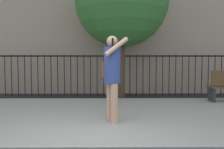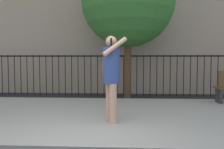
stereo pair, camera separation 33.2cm
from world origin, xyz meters
name	(u,v)px [view 1 (the left image)]	position (x,y,z in m)	size (l,w,h in m)	color
sidewalk	(94,117)	(0.00, 2.20, 0.07)	(28.00, 4.40, 0.15)	#9E9B93
iron_fence	(100,70)	(0.00, 5.90, 1.02)	(12.03, 0.04, 1.60)	black
pedestrian_on_phone	(112,72)	(0.40, 1.46, 1.18)	(0.57, 0.73, 1.76)	tan
street_tree_near	(122,0)	(0.79, 5.22, 3.51)	(3.32, 3.32, 5.18)	#4C3823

